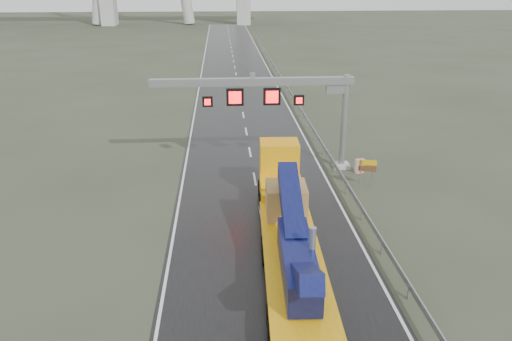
{
  "coord_description": "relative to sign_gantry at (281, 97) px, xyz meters",
  "views": [
    {
      "loc": [
        -2.28,
        -17.76,
        13.96
      ],
      "look_at": [
        -0.36,
        9.61,
        3.2
      ],
      "focal_mm": 35.0,
      "sensor_mm": 36.0,
      "label": 1
    }
  ],
  "objects": [
    {
      "name": "ground",
      "position": [
        -2.1,
        -17.99,
        -5.61
      ],
      "size": [
        400.0,
        400.0,
        0.0
      ],
      "primitive_type": "plane",
      "color": "#333A28",
      "rests_on": "ground"
    },
    {
      "name": "exit_sign_pair",
      "position": [
        5.59,
        -4.13,
        -4.13
      ],
      "size": [
        1.21,
        0.35,
        2.12
      ],
      "rotation": [
        0.0,
        0.0,
        -0.24
      ],
      "color": "gray",
      "rests_on": "ground"
    },
    {
      "name": "sign_gantry",
      "position": [
        0.0,
        0.0,
        0.0
      ],
      "size": [
        14.9,
        1.2,
        7.42
      ],
      "color": "#B6B6B1",
      "rests_on": "ground"
    },
    {
      "name": "heavy_haul_truck",
      "position": [
        -0.96,
        -11.67,
        -3.85
      ],
      "size": [
        3.65,
        19.51,
        4.56
      ],
      "rotation": [
        0.0,
        0.0,
        -0.04
      ],
      "color": "#FFA40E",
      "rests_on": "ground"
    },
    {
      "name": "striped_barrier",
      "position": [
        5.88,
        -1.26,
        -5.07
      ],
      "size": [
        0.69,
        0.45,
        1.09
      ],
      "primitive_type": "cube",
      "rotation": [
        0.0,
        0.0,
        0.16
      ],
      "color": "red",
      "rests_on": "ground"
    },
    {
      "name": "road",
      "position": [
        -2.1,
        22.01,
        -5.6
      ],
      "size": [
        11.0,
        200.0,
        0.02
      ],
      "primitive_type": "cube",
      "color": "black",
      "rests_on": "ground"
    },
    {
      "name": "guardrail",
      "position": [
        4.0,
        12.01,
        -4.91
      ],
      "size": [
        0.2,
        140.0,
        1.4
      ],
      "primitive_type": null,
      "color": "gray",
      "rests_on": "ground"
    }
  ]
}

